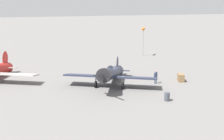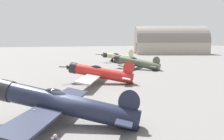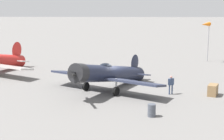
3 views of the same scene
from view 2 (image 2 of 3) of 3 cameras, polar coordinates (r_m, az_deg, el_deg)
ground_plane at (r=17.11m, az=-10.51°, el=-13.33°), size 400.00×400.00×0.00m
airplane_foreground at (r=16.82m, az=-12.35°, el=-8.31°), size 11.24×10.58×3.34m
airplane_mid_apron at (r=32.00m, az=-3.33°, el=-0.72°), size 9.99×12.55×3.33m
airplane_far_line at (r=47.70m, az=5.87°, el=1.89°), size 9.44×9.64×3.08m
airplane_outer_stand at (r=62.63m, az=1.33°, el=3.37°), size 10.90×11.50×3.52m
distant_hangar at (r=103.76m, az=14.28°, el=6.29°), size 33.39×24.36×14.15m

